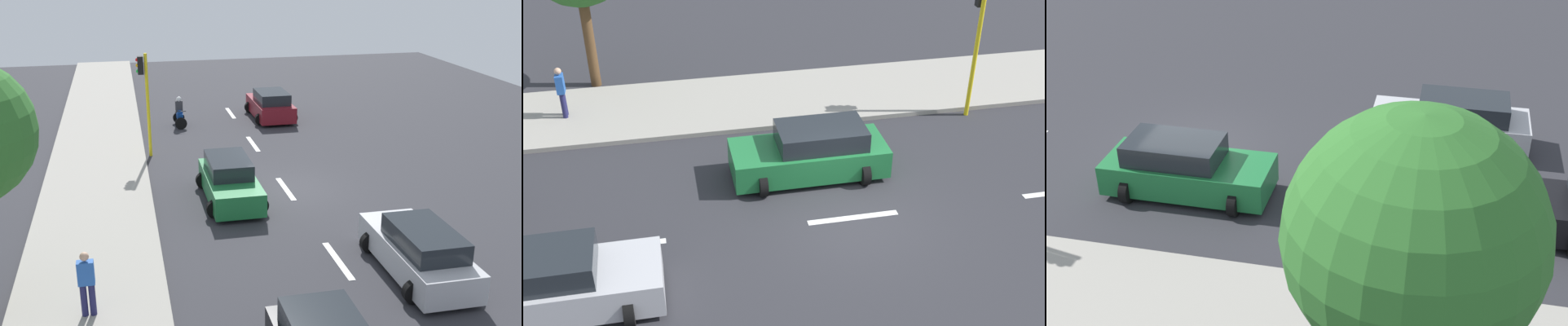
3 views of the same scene
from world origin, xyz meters
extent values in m
cube|color=#2D2D33|center=(0.00, 0.00, -0.05)|extent=(40.00, 60.00, 0.10)
cube|color=#9E998E|center=(7.00, 0.00, 0.07)|extent=(4.00, 60.00, 0.15)
cube|color=white|center=(0.00, 0.00, 0.01)|extent=(0.20, 2.40, 0.01)
cube|color=white|center=(0.00, 6.00, 0.01)|extent=(0.20, 2.40, 0.01)
cube|color=#B7B7BC|center=(-1.89, 7.16, 0.56)|extent=(1.73, 4.49, 0.80)
cube|color=#1E2328|center=(-1.89, 7.52, 1.24)|extent=(1.45, 2.52, 0.56)
cylinder|color=black|center=(-1.13, 5.68, 0.32)|extent=(0.64, 0.22, 0.64)
cylinder|color=black|center=(-2.64, 5.68, 0.32)|extent=(0.64, 0.22, 0.64)
cylinder|color=black|center=(-1.13, 8.64, 0.32)|extent=(0.64, 0.22, 0.64)
cylinder|color=black|center=(-2.64, 8.64, 0.32)|extent=(0.64, 0.22, 0.64)
cube|color=#1E7238|center=(2.25, 0.68, 0.56)|extent=(1.73, 4.33, 0.80)
cube|color=#1E2328|center=(2.25, 0.33, 1.24)|extent=(1.45, 2.43, 0.56)
cylinder|color=black|center=(1.49, 2.11, 0.32)|extent=(0.64, 0.22, 0.64)
cylinder|color=black|center=(3.00, 2.11, 0.32)|extent=(0.64, 0.22, 0.64)
cylinder|color=black|center=(1.49, -0.75, 0.32)|extent=(0.64, 0.22, 0.64)
cylinder|color=black|center=(3.00, -0.75, 0.32)|extent=(0.64, 0.22, 0.64)
cylinder|color=black|center=(1.31, 10.20, 0.32)|extent=(0.64, 0.22, 0.64)
cube|color=#2659B2|center=(6.97, 7.64, 1.30)|extent=(0.40, 0.24, 0.60)
sphere|color=tan|center=(6.97, 7.64, 1.73)|extent=(0.22, 0.22, 0.22)
sphere|color=#2D6B28|center=(9.50, 6.78, 4.70)|extent=(3.48, 3.48, 3.48)
camera|label=1|loc=(5.85, 21.78, 8.64)|focal=43.84mm
camera|label=2|loc=(-13.42, 4.53, 10.48)|focal=46.50mm
camera|label=3|loc=(16.98, 7.00, 10.09)|focal=48.84mm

